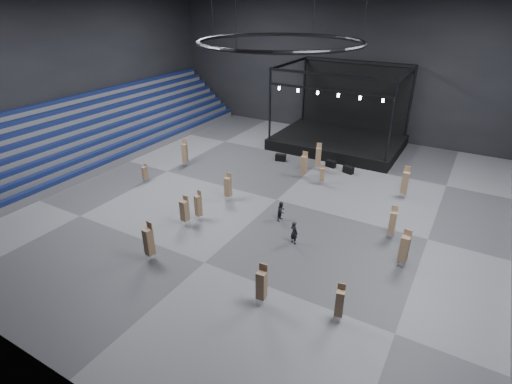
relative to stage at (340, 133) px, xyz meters
The scene contains 26 objects.
floor 16.30m from the stage, 90.00° to the right, with size 50.00×50.00×0.00m, color #555558.
wall_back 8.93m from the stage, 90.00° to the left, with size 50.00×0.20×18.00m, color black.
wall_front 37.99m from the stage, 90.00° to the right, with size 50.00×0.20×18.00m, color black.
wall_left 30.75m from the stage, 147.00° to the right, with size 0.20×42.00×18.00m, color black.
bleachers_left 28.10m from the stage, 144.71° to the right, with size 7.20×40.00×6.40m.
stage is the anchor object (origin of this frame).
truss_ring 19.93m from the stage, 90.00° to the right, with size 12.30×12.30×5.15m.
flight_case_left 8.84m from the stage, 115.86° to the right, with size 1.10×0.55×0.73m, color black.
flight_case_mid 7.07m from the stage, 77.90° to the right, with size 1.03×0.52×0.69m, color black.
flight_case_right 8.32m from the stage, 64.60° to the right, with size 1.05×0.53×0.70m, color black.
chair_stack_0 8.24m from the stage, 86.12° to the right, with size 0.66×0.66×2.83m.
chair_stack_1 18.70m from the stage, 101.14° to the right, with size 0.52×0.52×2.54m.
chair_stack_2 22.63m from the stage, 99.65° to the right, with size 0.55×0.55×2.53m.
chair_stack_3 28.86m from the stage, 70.77° to the right, with size 0.53×0.53×2.37m.
chair_stack_4 11.49m from the stage, 78.92° to the right, with size 0.55×0.55×1.97m.
chair_stack_5 18.38m from the stage, 129.92° to the right, with size 0.64×0.64×2.88m.
chair_stack_6 13.89m from the stage, 47.32° to the right, with size 0.60×0.60×2.90m.
chair_stack_7 20.12m from the stage, 60.09° to the right, with size 0.54×0.54×2.60m.
chair_stack_8 28.42m from the stage, 96.79° to the right, with size 0.61×0.61×2.85m.
chair_stack_9 23.87m from the stage, 100.12° to the right, with size 0.57×0.57×2.48m.
chair_stack_10 28.70m from the stage, 79.52° to the right, with size 0.55×0.55×2.68m.
chair_stack_11 22.94m from the stage, 122.96° to the right, with size 0.55×0.55×1.88m.
chair_stack_12 23.48m from the stage, 60.74° to the right, with size 0.57×0.57×2.69m.
chair_stack_13 10.76m from the stage, 89.53° to the right, with size 0.56×0.56×2.67m.
man_center 22.00m from the stage, 79.09° to the right, with size 0.64×0.42×1.76m, color black.
crew_member 19.22m from the stage, 84.30° to the right, with size 0.77×0.60×1.59m, color black.
Camera 1 is at (13.89, -27.65, 16.14)m, focal length 28.00 mm.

